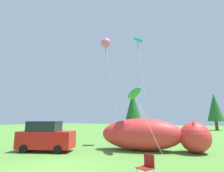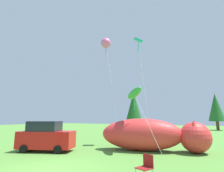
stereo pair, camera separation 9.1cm
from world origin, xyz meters
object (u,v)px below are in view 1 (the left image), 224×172
folding_chair (147,165)px  kite_pink_octopus (106,43)px  parked_car (46,137)px  inflatable_cat (151,136)px  kite_teal_diamond (138,42)px  kite_green_fish (134,94)px

folding_chair → kite_pink_octopus: 13.87m
kite_pink_octopus → folding_chair: bearing=-49.6°
parked_car → folding_chair: bearing=-37.6°
folding_chair → inflatable_cat: 6.54m
kite_teal_diamond → kite_pink_octopus: bearing=-156.5°
folding_chair → kite_green_fish: 7.05m
folding_chair → inflatable_cat: bearing=-142.5°
folding_chair → parked_car: bearing=-81.8°
kite_green_fish → kite_teal_diamond: kite_teal_diamond is taller
kite_teal_diamond → inflatable_cat: bearing=-56.3°
inflatable_cat → kite_teal_diamond: kite_teal_diamond is taller
inflatable_cat → folding_chair: bearing=-89.1°
folding_chair → kite_pink_octopus: kite_pink_octopus is taller
parked_car → kite_teal_diamond: kite_teal_diamond is taller
parked_car → folding_chair: parked_car is taller
folding_chair → kite_pink_octopus: size_ratio=0.09×
folding_chair → kite_teal_diamond: size_ratio=0.09×
parked_car → folding_chair: size_ratio=4.48×
parked_car → kite_green_fish: kite_green_fish is taller
parked_car → kite_pink_octopus: size_ratio=0.41×
parked_car → kite_green_fish: bearing=4.5°
inflatable_cat → kite_pink_octopus: size_ratio=0.76×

